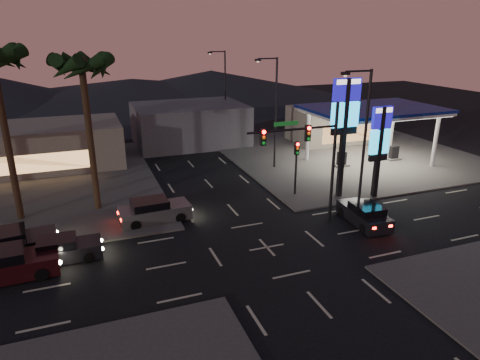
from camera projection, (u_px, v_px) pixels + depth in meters
name	position (u px, v px, depth m)	size (l,w,h in m)	color
ground	(267.00, 247.00, 25.31)	(140.00, 140.00, 0.00)	black
corner_lot_ne	(344.00, 153.00, 44.76)	(24.00, 24.00, 0.12)	#47443F
corner_lot_nw	(2.00, 191.00, 34.09)	(24.00, 24.00, 0.12)	#47443F
gas_station	(373.00, 111.00, 39.57)	(12.20, 8.20, 5.47)	silver
convenience_store	(336.00, 124.00, 49.20)	(10.00, 6.00, 4.00)	#726B5B
pylon_sign_tall	(345.00, 115.00, 30.89)	(2.20, 0.35, 9.00)	black
pylon_sign_short	(380.00, 138.00, 31.42)	(1.60, 0.35, 7.00)	black
traffic_signal_mast	(311.00, 148.00, 26.59)	(6.10, 0.39, 8.00)	black
pedestal_signal	(296.00, 159.00, 32.35)	(0.32, 0.39, 4.30)	black
streetlight_near	(362.00, 140.00, 26.57)	(2.14, 0.25, 10.00)	black
streetlight_mid	(274.00, 107.00, 38.06)	(2.14, 0.25, 10.00)	black
streetlight_far	(224.00, 88.00, 50.43)	(2.14, 0.25, 10.00)	black
palm_a	(83.00, 75.00, 27.60)	(4.41, 4.41, 10.86)	black
building_far_west	(31.00, 147.00, 39.42)	(16.00, 8.00, 4.00)	#726B5B
building_far_mid	(189.00, 124.00, 48.22)	(12.00, 9.00, 4.40)	#4C4C51
hill_right	(211.00, 84.00, 82.49)	(50.00, 50.00, 5.00)	black
hill_center	(132.00, 90.00, 77.65)	(60.00, 60.00, 4.00)	black
car_lane_a_front	(62.00, 250.00, 23.73)	(4.20, 1.81, 1.36)	black
car_lane_a_mid	(7.00, 265.00, 21.96)	(5.06, 2.29, 1.62)	black
car_lane_b_front	(154.00, 211.00, 28.60)	(4.88, 2.25, 1.56)	#535355
car_lane_b_mid	(8.00, 245.00, 23.90)	(5.26, 2.65, 1.66)	black
suv_station	(364.00, 214.00, 28.24)	(2.12, 4.40, 1.43)	black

